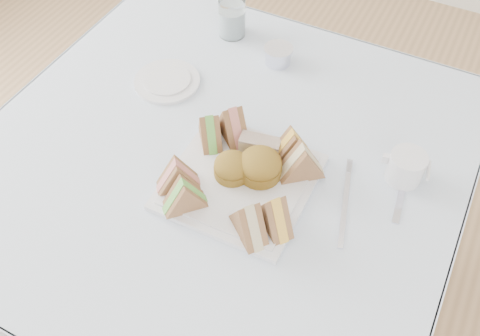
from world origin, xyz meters
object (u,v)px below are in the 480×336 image
at_px(table, 222,244).
at_px(serving_plate, 240,182).
at_px(water_glass, 232,17).
at_px(creamer_jug, 406,167).

xyz_separation_m(table, serving_plate, (0.08, -0.05, 0.38)).
height_order(serving_plate, water_glass, water_glass).
relative_size(table, serving_plate, 3.19).
bearing_deg(water_glass, serving_plate, -60.54).
relative_size(water_glass, creamer_jug, 1.37).
height_order(water_glass, creamer_jug, water_glass).
relative_size(table, creamer_jug, 12.08).
bearing_deg(creamer_jug, water_glass, 143.25).
relative_size(serving_plate, water_glass, 2.76).
bearing_deg(creamer_jug, table, -173.05).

